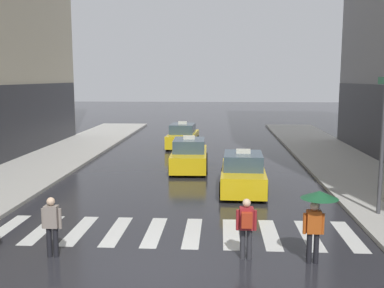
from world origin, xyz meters
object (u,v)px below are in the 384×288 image
object	(u,v)px
taxi_second	(189,156)
pedestrian_plain_coat	(52,223)
pedestrian_with_umbrella	(317,207)
taxi_third	(183,137)
pedestrian_with_backpack	(246,224)
taxi_lead	(243,174)

from	to	relation	value
taxi_second	pedestrian_plain_coat	world-z (taller)	taxi_second
taxi_second	pedestrian_with_umbrella	world-z (taller)	pedestrian_with_umbrella
taxi_second	pedestrian_plain_coat	bearing A→B (deg)	-103.51
pedestrian_with_umbrella	taxi_third	bearing A→B (deg)	104.48
taxi_second	pedestrian_with_umbrella	xyz separation A→B (m)	(4.11, -11.97, 0.79)
taxi_third	pedestrian_plain_coat	bearing A→B (deg)	-95.51
taxi_second	taxi_third	xyz separation A→B (m)	(-0.98, 7.73, 0.00)
pedestrian_with_umbrella	pedestrian_with_backpack	xyz separation A→B (m)	(-1.79, 0.15, -0.54)
taxi_third	pedestrian_with_umbrella	distance (m)	20.37
taxi_lead	taxi_third	distance (m)	12.57
pedestrian_plain_coat	taxi_third	bearing A→B (deg)	84.49
pedestrian_with_umbrella	pedestrian_with_backpack	size ratio (longest dim) A/B	1.18
taxi_lead	pedestrian_with_umbrella	size ratio (longest dim) A/B	2.36
taxi_third	pedestrian_with_umbrella	bearing A→B (deg)	-75.52
pedestrian_with_umbrella	pedestrian_with_backpack	world-z (taller)	pedestrian_with_umbrella
pedestrian_with_umbrella	pedestrian_plain_coat	distance (m)	7.01
pedestrian_plain_coat	pedestrian_with_umbrella	bearing A→B (deg)	-0.05
taxi_third	pedestrian_with_umbrella	xyz separation A→B (m)	(5.09, -19.71, 0.79)
taxi_third	taxi_lead	bearing A→B (deg)	-73.46
pedestrian_plain_coat	taxi_second	bearing A→B (deg)	76.49
taxi_third	pedestrian_with_backpack	xyz separation A→B (m)	(3.30, -19.56, 0.25)
taxi_lead	pedestrian_with_umbrella	world-z (taller)	pedestrian_with_umbrella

